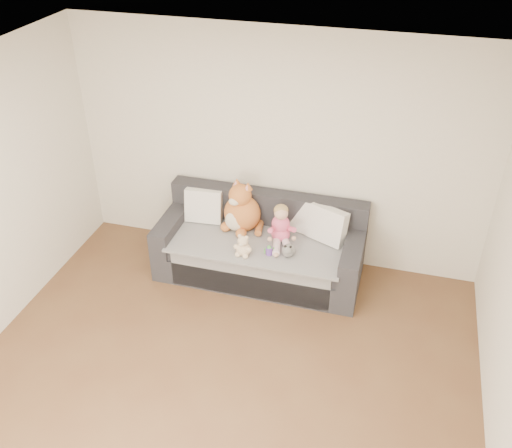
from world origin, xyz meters
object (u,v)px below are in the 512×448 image
Objects in this scene: sofa at (261,249)px; plush_cat at (241,211)px; toddler at (281,227)px; sippy_cup at (269,250)px; teddy_bear at (243,247)px.

sofa is 0.47m from plush_cat.
plush_cat is (-0.47, 0.13, 0.04)m from toddler.
sofa is 0.41m from sippy_cup.
sofa reaches higher than sippy_cup.
sofa is 18.50× the size of sippy_cup.
sofa is at bearing 84.33° from teddy_bear.
teddy_bear is 2.10× the size of sippy_cup.
sofa is 5.00× the size of toddler.
teddy_bear is at bearing -151.34° from toddler.
sippy_cup is (-0.06, -0.26, -0.12)m from toddler.
plush_cat is 2.46× the size of teddy_bear.
sippy_cup is at bearing -22.69° from plush_cat.
sofa is at bearing 151.94° from toddler.
plush_cat reaches higher than toddler.
toddler reaches higher than sofa.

